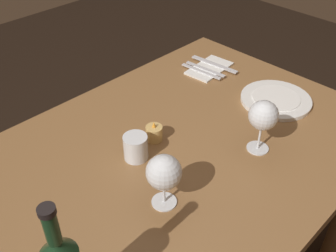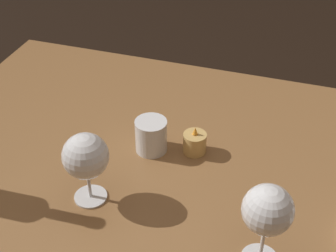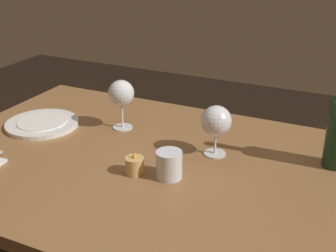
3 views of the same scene
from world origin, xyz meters
name	(u,v)px [view 3 (image 3 of 3)]	position (x,y,z in m)	size (l,w,h in m)	color
dining_table	(145,187)	(0.00, 0.00, 0.65)	(1.30, 0.90, 0.74)	olive
wine_glass_left	(121,94)	(0.18, -0.17, 0.86)	(0.09, 0.09, 0.17)	white
wine_glass_right	(216,122)	(-0.17, -0.12, 0.84)	(0.09, 0.09, 0.15)	white
water_tumbler	(169,166)	(-0.11, 0.06, 0.77)	(0.07, 0.07, 0.08)	white
votive_candle	(135,166)	(-0.01, 0.08, 0.76)	(0.05, 0.05, 0.07)	#DBB266
dinner_plate	(42,123)	(0.43, -0.07, 0.75)	(0.24, 0.24, 0.02)	white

